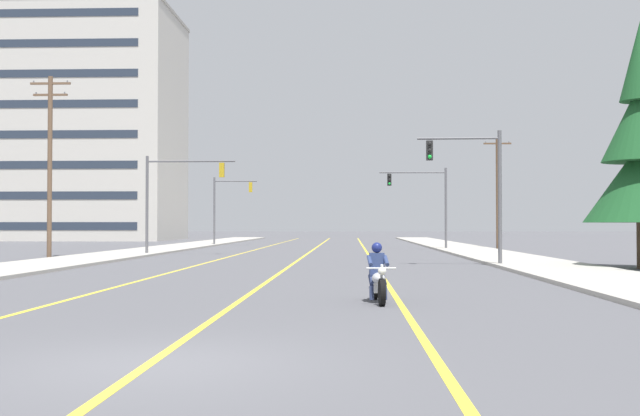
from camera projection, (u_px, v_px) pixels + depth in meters
name	position (u px, v px, depth m)	size (l,w,h in m)	color
ground_plane	(153.00, 364.00, 10.24)	(400.00, 400.00, 0.00)	#515156
lane_stripe_center	(312.00, 250.00, 55.19)	(0.16, 100.00, 0.01)	yellow
lane_stripe_left	(253.00, 250.00, 55.36)	(0.16, 100.00, 0.01)	yellow
lane_stripe_right	(366.00, 251.00, 55.04)	(0.16, 100.00, 0.01)	yellow
sidewalk_kerb_right	(480.00, 252.00, 49.76)	(4.40, 110.00, 0.14)	#ADA89E
sidewalk_kerb_left	(141.00, 252.00, 50.64)	(4.40, 110.00, 0.14)	#ADA89E
motorcycle_with_rider	(378.00, 278.00, 18.34)	(0.70, 2.19, 1.46)	black
traffic_signal_near_right	(476.00, 178.00, 34.31)	(3.82, 0.37, 6.20)	#56565B
traffic_signal_near_left	(173.00, 189.00, 46.90)	(5.63, 0.37, 6.20)	#56565B
traffic_signal_mid_right	(426.00, 195.00, 56.79)	(5.11, 0.46, 6.20)	#56565B
traffic_signal_mid_left	(226.00, 201.00, 68.12)	(3.94, 0.51, 6.20)	#56565B
utility_pole_left_near	(50.00, 160.00, 42.69)	(2.31, 0.26, 10.34)	brown
utility_pole_right_far	(498.00, 191.00, 58.19)	(2.12, 0.26, 8.59)	brown
apartment_building_far_left_block	(61.00, 127.00, 93.99)	(28.75, 16.57, 28.32)	beige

